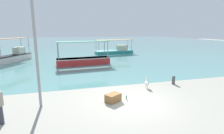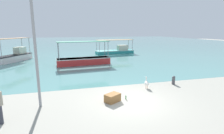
% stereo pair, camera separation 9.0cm
% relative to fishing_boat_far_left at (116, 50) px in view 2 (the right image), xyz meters
% --- Properties ---
extents(ground, '(120.00, 120.00, 0.00)m').
position_rel_fishing_boat_far_left_xyz_m(ground, '(-4.98, -20.32, -0.56)').
color(ground, '#A29F91').
extents(harbor_water, '(110.00, 90.00, 0.00)m').
position_rel_fishing_boat_far_left_xyz_m(harbor_water, '(-4.98, 27.68, -0.56)').
color(harbor_water, '#5A9491').
rests_on(harbor_water, ground).
extents(fishing_boat_far_left, '(6.77, 2.62, 2.37)m').
position_rel_fishing_boat_far_left_xyz_m(fishing_boat_far_left, '(0.00, 0.00, 0.00)').
color(fishing_boat_far_left, teal).
rests_on(fishing_boat_far_left, harbor_water).
extents(fishing_boat_near_right, '(6.27, 2.14, 2.71)m').
position_rel_fishing_boat_far_left_xyz_m(fishing_boat_near_right, '(-6.45, -8.58, 0.01)').
color(fishing_boat_near_right, red).
rests_on(fishing_boat_near_right, harbor_water).
extents(fishing_boat_far_right, '(3.90, 5.28, 2.96)m').
position_rel_fishing_boat_far_left_xyz_m(fishing_boat_far_right, '(-14.96, -3.94, 0.13)').
color(fishing_boat_far_right, white).
rests_on(fishing_boat_far_right, harbor_water).
extents(pelican, '(0.41, 0.80, 0.80)m').
position_rel_fishing_boat_far_left_xyz_m(pelican, '(-3.11, -18.37, -0.18)').
color(pelican, '#E0997A').
rests_on(pelican, ground).
extents(lamp_post, '(0.28, 0.28, 6.41)m').
position_rel_fishing_boat_far_left_xyz_m(lamp_post, '(-9.89, -19.66, 3.01)').
color(lamp_post, gray).
rests_on(lamp_post, ground).
extents(mooring_bollard, '(0.25, 0.25, 0.64)m').
position_rel_fishing_boat_far_left_xyz_m(mooring_bollard, '(-0.75, -18.05, -0.21)').
color(mooring_bollard, '#47474C').
rests_on(mooring_bollard, ground).
extents(cargo_crate, '(1.01, 0.92, 0.46)m').
position_rel_fishing_boat_far_left_xyz_m(cargo_crate, '(-6.01, -20.02, -0.33)').
color(cargo_crate, olive).
rests_on(cargo_crate, ground).
extents(glass_bottle, '(0.07, 0.07, 0.27)m').
position_rel_fishing_boat_far_left_xyz_m(glass_bottle, '(-5.16, -19.89, -0.45)').
color(glass_bottle, '#3F7F4C').
rests_on(glass_bottle, ground).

